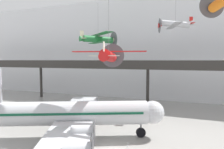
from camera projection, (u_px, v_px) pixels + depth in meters
name	position (u px, v px, depth m)	size (l,w,h in m)	color
ground_plane	(110.00, 148.00, 23.78)	(260.00, 260.00, 0.00)	#9E9B96
hangar_back_wall	(154.00, 48.00, 52.90)	(140.00, 3.00, 27.05)	silver
mezzanine_walkway	(147.00, 68.00, 44.58)	(110.00, 3.20, 10.40)	#2D2B28
airliner_silver_main	(69.00, 114.00, 26.36)	(24.49, 28.75, 9.44)	silver
suspended_plane_green_biplane	(98.00, 39.00, 41.66)	(8.28, 8.21, 9.08)	#1E6B33
suspended_plane_red_highwing	(109.00, 56.00, 25.31)	(9.56, 7.93, 12.58)	red
suspended_plane_silver_racer	(175.00, 24.00, 39.52)	(7.07, 8.38, 6.44)	silver
stanchion_barrier	(128.00, 149.00, 22.81)	(0.36, 0.36, 1.08)	#B2B5BA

